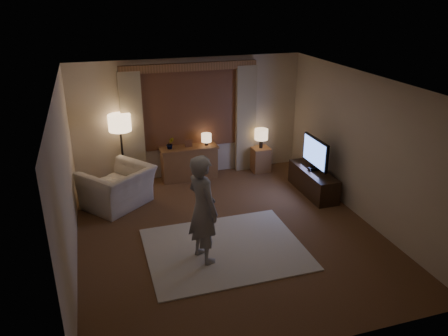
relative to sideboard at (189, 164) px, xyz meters
name	(u,v)px	position (x,y,z in m)	size (l,w,h in m)	color
room	(220,151)	(0.11, -2.00, 0.98)	(5.04, 5.54, 2.64)	brown
rug	(225,249)	(-0.11, -2.97, -0.34)	(2.50, 2.00, 0.02)	beige
sideboard	(189,164)	(0.00, 0.00, 0.00)	(1.20, 0.40, 0.70)	brown
picture_frame	(189,144)	(0.00, 0.00, 0.45)	(0.16, 0.02, 0.20)	brown
plant	(170,144)	(-0.40, 0.00, 0.50)	(0.17, 0.13, 0.30)	#999999
table_lamp_sideboard	(206,138)	(0.40, 0.00, 0.55)	(0.22, 0.22, 0.30)	black
floor_lamp	(120,127)	(-1.41, 0.00, 0.97)	(0.46, 0.46, 1.57)	black
armchair	(118,187)	(-1.60, -0.88, 0.03)	(1.18, 1.03, 0.77)	beige
side_table	(260,159)	(1.66, -0.05, -0.07)	(0.40, 0.40, 0.56)	brown
table_lamp_side	(261,135)	(1.66, -0.05, 0.52)	(0.30, 0.30, 0.44)	black
tv_stand	(313,181)	(2.26, -1.48, -0.10)	(0.45, 1.40, 0.50)	black
tv	(315,153)	(2.25, -1.48, 0.52)	(0.23, 0.94, 0.68)	black
person	(203,209)	(-0.50, -3.13, 0.53)	(0.62, 0.41, 1.71)	gray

